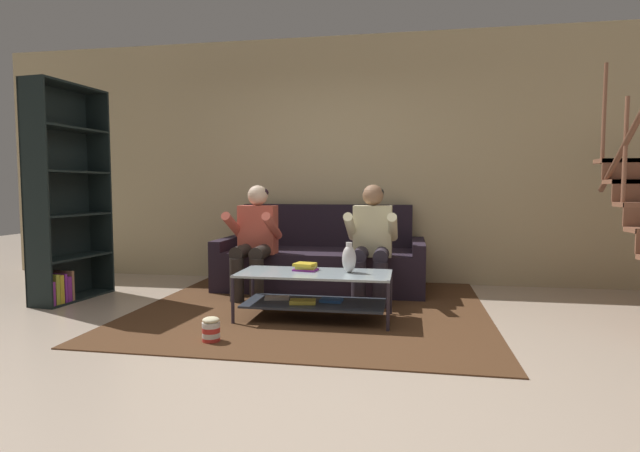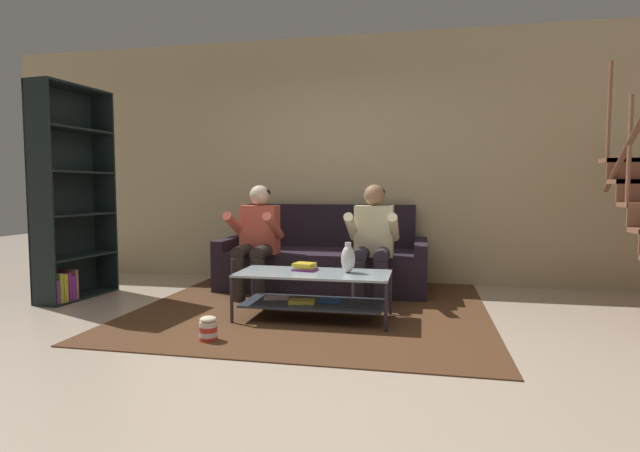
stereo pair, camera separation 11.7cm
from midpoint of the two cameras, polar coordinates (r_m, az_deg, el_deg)
The scene contains 11 objects.
ground at distance 3.83m, azimuth -6.40°, elevation -12.65°, with size 16.80×16.80×0.00m, color #C4AE98.
back_partition at distance 6.07m, azimuth 0.14°, elevation 7.48°, with size 8.40×0.12×2.90m, color #C7B285.
couch at distance 5.60m, azimuth -0.37°, elevation -4.10°, with size 2.25×0.97×0.93m.
person_seated_left at distance 5.15m, azimuth -8.12°, elevation -1.13°, with size 0.50×0.58×1.15m.
person_seated_right at distance 4.91m, azimuth 5.27°, elevation -1.34°, with size 0.50×0.58×1.15m.
coffee_table at distance 4.27m, azimuth -1.51°, elevation -7.15°, with size 1.29×0.56×0.41m.
area_rug at distance 4.86m, azimuth -1.12°, elevation -8.89°, with size 3.14×3.29×0.01m.
vase at distance 4.22m, azimuth 2.54°, elevation -3.72°, with size 0.12×0.12×0.26m.
book_stack at distance 4.34m, azimuth -2.45°, elevation -4.68°, with size 0.22×0.18×0.07m.
bookshelf at distance 5.60m, azimuth -27.77°, elevation 2.08°, with size 0.39×0.89×2.13m.
popcorn_tub at distance 3.79m, azimuth -13.23°, elevation -11.46°, with size 0.13×0.13×0.19m.
Camera 1 is at (0.99, -3.52, 1.12)m, focal length 28.00 mm.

